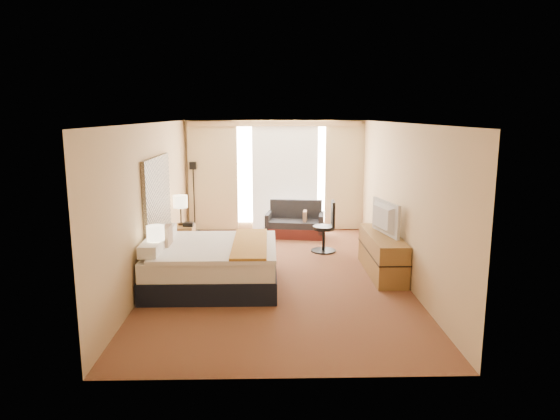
{
  "coord_description": "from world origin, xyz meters",
  "views": [
    {
      "loc": [
        -0.15,
        -8.33,
        2.75
      ],
      "look_at": [
        0.06,
        0.4,
        1.06
      ],
      "focal_mm": 32.0,
      "sensor_mm": 36.0,
      "label": 1
    }
  ],
  "objects_px": {
    "floor_lamp": "(194,182)",
    "desk_chair": "(326,229)",
    "media_dresser": "(382,254)",
    "bed": "(212,264)",
    "nightstand_left": "(156,279)",
    "television": "(380,218)",
    "lamp_right": "(180,202)",
    "nightstand_right": "(183,239)",
    "lamp_left": "(156,234)",
    "loveseat": "(295,225)"
  },
  "relations": [
    {
      "from": "desk_chair",
      "to": "television",
      "type": "relative_size",
      "value": 1.04
    },
    {
      "from": "nightstand_right",
      "to": "desk_chair",
      "type": "relative_size",
      "value": 0.53
    },
    {
      "from": "bed",
      "to": "floor_lamp",
      "type": "xyz_separation_m",
      "value": [
        -0.84,
        3.87,
        0.8
      ]
    },
    {
      "from": "lamp_left",
      "to": "television",
      "type": "bearing_deg",
      "value": 16.03
    },
    {
      "from": "loveseat",
      "to": "desk_chair",
      "type": "xyz_separation_m",
      "value": [
        0.56,
        -1.31,
        0.2
      ]
    },
    {
      "from": "lamp_left",
      "to": "television",
      "type": "xyz_separation_m",
      "value": [
        3.62,
        1.04,
        0.01
      ]
    },
    {
      "from": "bed",
      "to": "media_dresser",
      "type": "bearing_deg",
      "value": 11.22
    },
    {
      "from": "nightstand_left",
      "to": "bed",
      "type": "xyz_separation_m",
      "value": [
        0.81,
        0.48,
        0.09
      ]
    },
    {
      "from": "loveseat",
      "to": "television",
      "type": "relative_size",
      "value": 1.37
    },
    {
      "from": "lamp_left",
      "to": "television",
      "type": "relative_size",
      "value": 0.55
    },
    {
      "from": "nightstand_left",
      "to": "media_dresser",
      "type": "bearing_deg",
      "value": 15.84
    },
    {
      "from": "loveseat",
      "to": "lamp_right",
      "type": "height_order",
      "value": "lamp_right"
    },
    {
      "from": "nightstand_left",
      "to": "floor_lamp",
      "type": "xyz_separation_m",
      "value": [
        -0.03,
        4.35,
        0.89
      ]
    },
    {
      "from": "media_dresser",
      "to": "desk_chair",
      "type": "bearing_deg",
      "value": 119.57
    },
    {
      "from": "desk_chair",
      "to": "loveseat",
      "type": "bearing_deg",
      "value": 115.91
    },
    {
      "from": "media_dresser",
      "to": "loveseat",
      "type": "bearing_deg",
      "value": 116.58
    },
    {
      "from": "lamp_left",
      "to": "floor_lamp",
      "type": "bearing_deg",
      "value": 90.74
    },
    {
      "from": "nightstand_right",
      "to": "lamp_right",
      "type": "distance_m",
      "value": 0.74
    },
    {
      "from": "floor_lamp",
      "to": "television",
      "type": "distance_m",
      "value": 4.93
    },
    {
      "from": "nightstand_left",
      "to": "television",
      "type": "bearing_deg",
      "value": 16.49
    },
    {
      "from": "lamp_right",
      "to": "television",
      "type": "distance_m",
      "value": 3.97
    },
    {
      "from": "nightstand_left",
      "to": "desk_chair",
      "type": "relative_size",
      "value": 0.53
    },
    {
      "from": "bed",
      "to": "lamp_left",
      "type": "distance_m",
      "value": 1.09
    },
    {
      "from": "floor_lamp",
      "to": "lamp_left",
      "type": "xyz_separation_m",
      "value": [
        0.06,
        -4.31,
        -0.19
      ]
    },
    {
      "from": "lamp_left",
      "to": "lamp_right",
      "type": "bearing_deg",
      "value": 91.39
    },
    {
      "from": "nightstand_right",
      "to": "bed",
      "type": "height_order",
      "value": "bed"
    },
    {
      "from": "lamp_right",
      "to": "nightstand_left",
      "type": "bearing_deg",
      "value": -89.21
    },
    {
      "from": "floor_lamp",
      "to": "desk_chair",
      "type": "height_order",
      "value": "floor_lamp"
    },
    {
      "from": "nightstand_right",
      "to": "media_dresser",
      "type": "height_order",
      "value": "media_dresser"
    },
    {
      "from": "television",
      "to": "media_dresser",
      "type": "bearing_deg",
      "value": -133.05
    },
    {
      "from": "media_dresser",
      "to": "television",
      "type": "distance_m",
      "value": 0.64
    },
    {
      "from": "loveseat",
      "to": "television",
      "type": "distance_m",
      "value": 3.1
    },
    {
      "from": "loveseat",
      "to": "desk_chair",
      "type": "bearing_deg",
      "value": -58.54
    },
    {
      "from": "media_dresser",
      "to": "bed",
      "type": "height_order",
      "value": "bed"
    },
    {
      "from": "media_dresser",
      "to": "lamp_left",
      "type": "height_order",
      "value": "lamp_left"
    },
    {
      "from": "loveseat",
      "to": "lamp_right",
      "type": "xyz_separation_m",
      "value": [
        -2.36,
        -1.23,
        0.75
      ]
    },
    {
      "from": "lamp_left",
      "to": "lamp_right",
      "type": "height_order",
      "value": "lamp_right"
    },
    {
      "from": "nightstand_left",
      "to": "nightstand_right",
      "type": "bearing_deg",
      "value": 90.0
    },
    {
      "from": "bed",
      "to": "floor_lamp",
      "type": "height_order",
      "value": "floor_lamp"
    },
    {
      "from": "loveseat",
      "to": "lamp_left",
      "type": "xyz_separation_m",
      "value": [
        -2.3,
        -3.75,
        0.71
      ]
    },
    {
      "from": "media_dresser",
      "to": "lamp_right",
      "type": "bearing_deg",
      "value": 158.0
    },
    {
      "from": "desk_chair",
      "to": "lamp_right",
      "type": "distance_m",
      "value": 2.98
    },
    {
      "from": "lamp_right",
      "to": "television",
      "type": "bearing_deg",
      "value": -21.86
    },
    {
      "from": "lamp_left",
      "to": "media_dresser",
      "type": "bearing_deg",
      "value": 15.39
    },
    {
      "from": "desk_chair",
      "to": "nightstand_left",
      "type": "bearing_deg",
      "value": -136.68
    },
    {
      "from": "floor_lamp",
      "to": "media_dresser",
      "type": "bearing_deg",
      "value": -41.5
    },
    {
      "from": "nightstand_right",
      "to": "lamp_right",
      "type": "relative_size",
      "value": 0.92
    },
    {
      "from": "bed",
      "to": "nightstand_left",
      "type": "bearing_deg",
      "value": -149.51
    },
    {
      "from": "nightstand_left",
      "to": "lamp_left",
      "type": "relative_size",
      "value": 1.0
    },
    {
      "from": "nightstand_right",
      "to": "floor_lamp",
      "type": "xyz_separation_m",
      "value": [
        -0.03,
        1.85,
        0.89
      ]
    }
  ]
}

